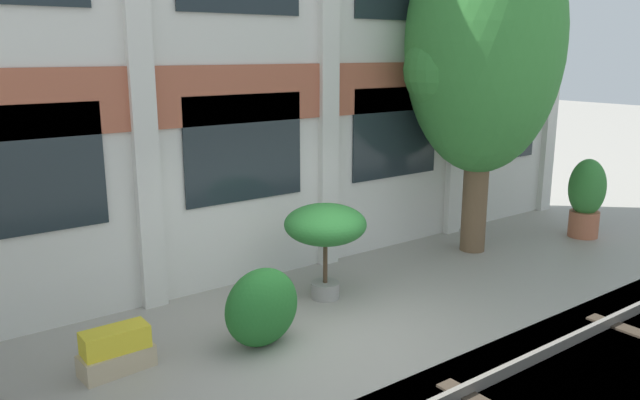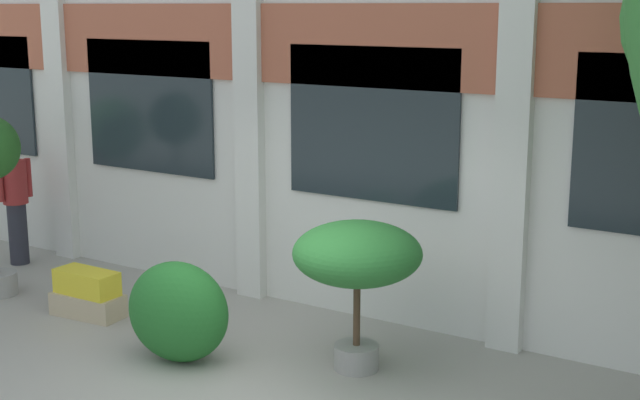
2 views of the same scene
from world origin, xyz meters
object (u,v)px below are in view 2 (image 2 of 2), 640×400
at_px(potted_plant_terracotta_small, 357,259).
at_px(potted_plant_square_trough, 88,294).
at_px(topiary_hedge, 178,312).
at_px(resident_by_doorway, 16,200).

bearing_deg(potted_plant_terracotta_small, potted_plant_square_trough, -174.23).
height_order(potted_plant_square_trough, topiary_hedge, topiary_hedge).
bearing_deg(topiary_hedge, resident_by_doorway, 161.01).
distance_m(potted_plant_terracotta_small, potted_plant_square_trough, 3.53).
xyz_separation_m(potted_plant_square_trough, topiary_hedge, (1.78, -0.44, 0.26)).
bearing_deg(topiary_hedge, potted_plant_terracotta_small, 25.65).
distance_m(potted_plant_square_trough, topiary_hedge, 1.85).
bearing_deg(potted_plant_square_trough, potted_plant_terracotta_small, 5.77).
height_order(potted_plant_terracotta_small, resident_by_doorway, resident_by_doorway).
bearing_deg(resident_by_doorway, potted_plant_square_trough, -15.84).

